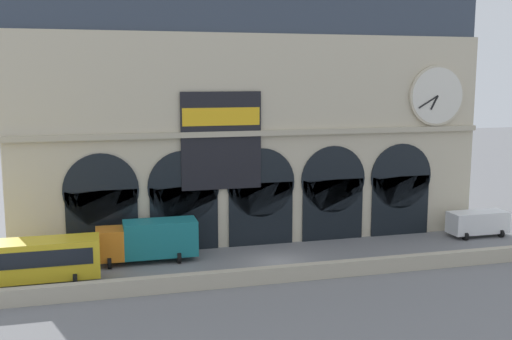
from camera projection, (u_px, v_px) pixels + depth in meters
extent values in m
plane|color=slate|center=(278.00, 262.00, 45.51)|extent=(200.00, 200.00, 0.00)
cube|color=#B2A891|center=(296.00, 273.00, 41.38)|extent=(90.00, 0.70, 1.09)
cube|color=beige|center=(254.00, 139.00, 51.15)|extent=(39.56, 4.61, 17.32)
cube|color=#333D4C|center=(253.00, 8.00, 49.76)|extent=(39.56, 4.01, 4.33)
cube|color=black|center=(103.00, 224.00, 46.58)|extent=(5.46, 0.20, 5.26)
cylinder|color=black|center=(101.00, 190.00, 46.17)|extent=(5.74, 0.20, 5.74)
cube|color=black|center=(184.00, 219.00, 48.20)|extent=(5.46, 0.20, 5.26)
cylinder|color=black|center=(184.00, 186.00, 47.80)|extent=(5.74, 0.20, 5.74)
cube|color=black|center=(261.00, 214.00, 49.83)|extent=(5.46, 0.20, 5.26)
cylinder|color=black|center=(261.00, 183.00, 49.43)|extent=(5.74, 0.20, 5.74)
cube|color=black|center=(333.00, 210.00, 51.46)|extent=(5.46, 0.20, 5.26)
cylinder|color=black|center=(333.00, 179.00, 51.05)|extent=(5.74, 0.20, 5.74)
cube|color=black|center=(400.00, 205.00, 53.09)|extent=(5.46, 0.20, 5.26)
cylinder|color=black|center=(401.00, 176.00, 52.68)|extent=(5.74, 0.20, 5.74)
cylinder|color=beige|center=(437.00, 96.00, 52.30)|extent=(5.27, 0.25, 5.27)
cylinder|color=silver|center=(438.00, 96.00, 52.19)|extent=(4.88, 0.06, 4.88)
cube|color=black|center=(434.00, 103.00, 52.14)|extent=(0.77, 0.04, 1.26)
cube|color=black|center=(429.00, 102.00, 51.96)|extent=(1.86, 0.04, 1.14)
cube|color=black|center=(221.00, 141.00, 47.92)|extent=(6.51, 0.12, 7.83)
cube|color=yellow|center=(221.00, 117.00, 47.54)|extent=(6.25, 0.04, 1.42)
cube|color=#B6AB91|center=(261.00, 133.00, 48.70)|extent=(39.56, 0.50, 0.44)
cube|color=gold|center=(14.00, 261.00, 39.86)|extent=(11.00, 2.50, 2.60)
cube|color=black|center=(12.00, 261.00, 38.59)|extent=(10.12, 0.04, 1.10)
cylinder|color=black|center=(75.00, 280.00, 39.97)|extent=(0.28, 1.00, 1.00)
cylinder|color=black|center=(76.00, 270.00, 42.11)|extent=(0.28, 1.00, 1.00)
cube|color=orange|center=(110.00, 244.00, 44.74)|extent=(2.00, 2.30, 2.30)
cube|color=#19727A|center=(160.00, 238.00, 45.67)|extent=(5.50, 2.30, 2.70)
cylinder|color=black|center=(109.00, 263.00, 43.90)|extent=(0.28, 0.84, 0.84)
cylinder|color=black|center=(109.00, 255.00, 45.88)|extent=(0.28, 0.84, 0.84)
cylinder|color=black|center=(179.00, 258.00, 45.20)|extent=(0.28, 0.84, 0.84)
cylinder|color=black|center=(175.00, 250.00, 47.18)|extent=(0.28, 0.84, 0.84)
cube|color=white|center=(478.00, 222.00, 52.71)|extent=(5.20, 2.00, 1.86)
cylinder|color=black|center=(465.00, 236.00, 51.55)|extent=(0.28, 0.68, 0.68)
cylinder|color=black|center=(453.00, 231.00, 53.27)|extent=(0.28, 0.68, 0.68)
cylinder|color=black|center=(501.00, 234.00, 52.45)|extent=(0.28, 0.68, 0.68)
cylinder|color=black|center=(488.00, 229.00, 54.17)|extent=(0.28, 0.68, 0.68)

